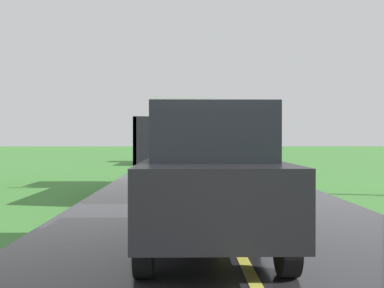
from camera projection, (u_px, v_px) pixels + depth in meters
name	position (u px, v px, depth m)	size (l,w,h in m)	color
banana_truck_near	(184.00, 142.00, 13.92)	(2.38, 5.82, 2.80)	#2D2D30
banana_truck_far	(184.00, 141.00, 29.85)	(2.38, 5.81, 2.80)	#2D2D30
following_car	(209.00, 176.00, 6.07)	(1.74, 4.10, 1.92)	black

